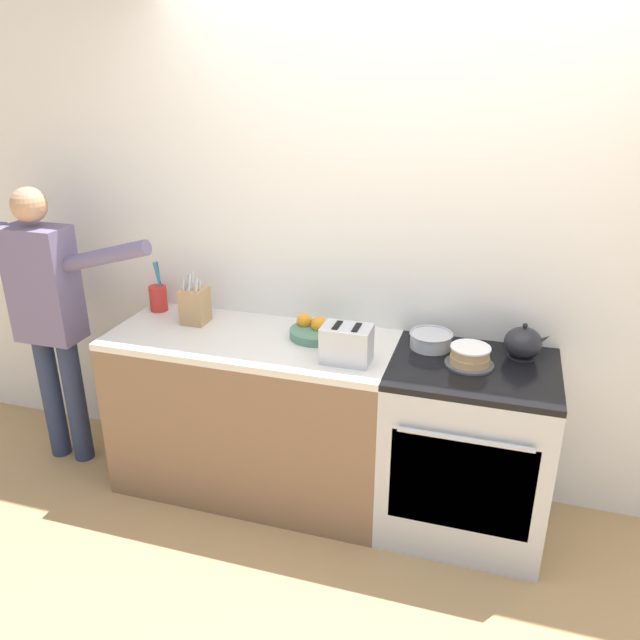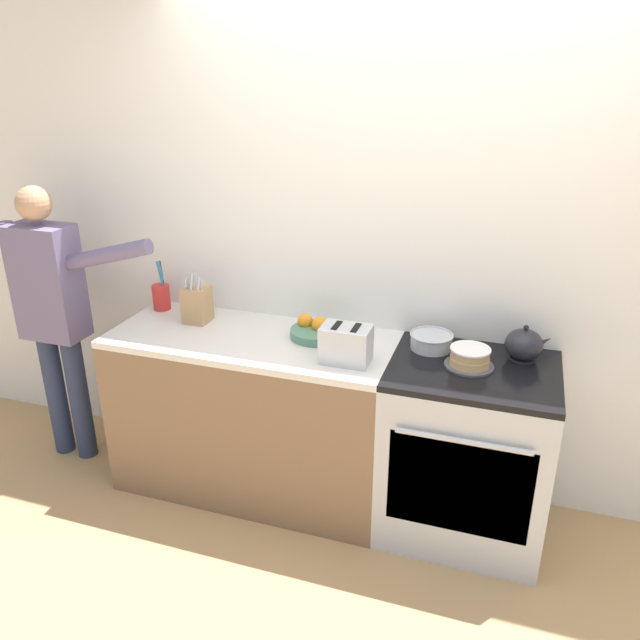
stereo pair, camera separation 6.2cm
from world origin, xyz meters
The scene contains 12 objects.
ground_plane centered at (0.00, 0.00, 0.00)m, with size 16.00×16.00×0.00m, color tan.
wall_back centered at (0.00, 0.63, 1.30)m, with size 8.00×0.04×2.60m.
counter_cabinet centered at (-0.74, 0.31, 0.44)m, with size 1.44×0.61×0.88m.
stove_range centered at (0.36, 0.30, 0.44)m, with size 0.76×0.65×0.88m.
layer_cake centered at (0.33, 0.31, 0.93)m, with size 0.22×0.22×0.09m.
tea_kettle centered at (0.56, 0.47, 0.96)m, with size 0.21×0.17×0.17m.
mixing_bowl centered at (0.14, 0.45, 0.92)m, with size 0.21×0.21×0.08m.
knife_block centered at (-1.08, 0.40, 0.98)m, with size 0.13×0.13×0.28m.
utensil_crock centered at (-1.36, 0.50, 0.96)m, with size 0.10×0.10×0.29m.
fruit_bowl centered at (-0.43, 0.41, 0.92)m, with size 0.26×0.26×0.11m.
toaster centered at (-0.21, 0.18, 0.97)m, with size 0.24×0.15×0.18m.
person_baker centered at (-1.87, 0.24, 0.94)m, with size 0.91×0.20×1.58m.
Camera 1 is at (0.43, -2.31, 2.15)m, focal length 35.00 mm.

